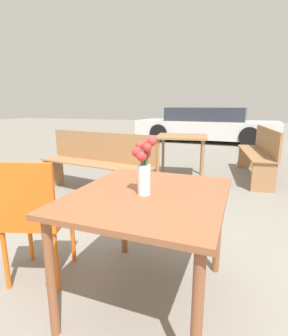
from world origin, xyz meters
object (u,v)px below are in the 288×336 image
flower_vase (144,168)px  table_back (181,142)px  table_front (149,207)px  cafe_chair (33,214)px  bench_near (97,161)px  parked_car (206,125)px  bench_middle (260,151)px

flower_vase → table_back: size_ratio=0.37×
table_front → table_back: (-0.42, 2.90, -0.01)m
cafe_chair → bench_near: bearing=107.2°
bench_near → table_back: bench_near is taller
table_back → flower_vase: bearing=-82.1°
table_front → parked_car: (-0.63, 7.82, -0.06)m
bench_near → parked_car: (0.71, 6.09, 0.09)m
cafe_chair → table_back: cafe_chair is taller
bench_near → bench_middle: 2.70m
bench_middle → parked_car: parked_car is taller
parked_car → flower_vase: bearing=-85.5°
bench_middle → cafe_chair: bearing=-114.8°
table_front → bench_middle: 3.44m
bench_near → parked_car: bearing=83.4°
table_front → flower_vase: bearing=-116.9°
bench_middle → table_back: (-1.24, -0.45, 0.15)m
bench_near → parked_car: parked_car is taller
flower_vase → bench_middle: size_ratio=0.20×
table_back → parked_car: size_ratio=0.20×
table_front → cafe_chair: (-0.78, -0.11, -0.12)m
cafe_chair → bench_middle: (1.59, 3.45, -0.04)m
flower_vase → cafe_chair: 0.85m
bench_middle → table_back: size_ratio=1.86×
cafe_chair → bench_middle: bearing=65.2°
table_front → cafe_chair: size_ratio=1.16×
flower_vase → bench_middle: flower_vase is taller
table_front → flower_vase: size_ratio=3.03×
cafe_chair → parked_car: bearing=89.0°
parked_car → bench_near: bearing=-96.6°
parked_car → table_back: bearing=-87.5°
table_front → cafe_chair: cafe_chair is taller
bench_near → table_back: (0.92, 1.17, 0.15)m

